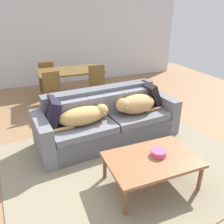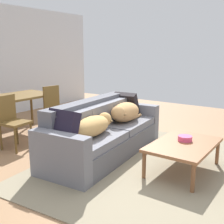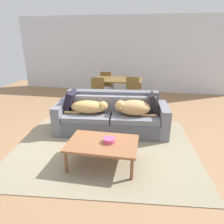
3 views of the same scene
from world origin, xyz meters
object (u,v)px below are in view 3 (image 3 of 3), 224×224
Objects in this scene: bowl_on_coffee_table at (109,140)px; dining_chair_far_left at (107,83)px; dining_chair_near_left at (97,92)px; dog_on_right_cushion at (132,108)px; dining_chair_near_right at (132,93)px; dining_table at (118,81)px; couch at (112,116)px; throw_pillow_by_left_arm at (71,101)px; dog_on_left_cushion at (90,107)px; coffee_table at (103,144)px; throw_pillow_by_right_arm at (154,103)px.

dining_chair_far_left reaches higher than bowl_on_coffee_table.
dining_chair_far_left is at bearing 82.90° from dining_chair_near_left.
dog_on_right_cushion is 0.91× the size of dining_chair_near_right.
dining_chair_near_left is at bearing -130.05° from dining_table.
couch is 2.86× the size of dog_on_right_cushion.
dining_chair_far_left reaches higher than dog_on_right_cushion.
dog_on_right_cushion is 1.38m from throw_pillow_by_left_arm.
dining_chair_near_left reaches higher than couch.
throw_pillow_by_left_arm is at bearing 159.23° from dog_on_left_cushion.
coffee_table is (0.53, -1.12, -0.22)m from dog_on_left_cushion.
dining_chair_near_left is 1.00× the size of dining_chair_far_left.
dining_table is 0.77m from dining_chair_near_right.
bowl_on_coffee_table is at bearing -78.31° from dining_chair_near_left.
dining_table is 1.63× the size of dining_chair_near_left.
dining_chair_near_right is at bearing 72.02° from couch.
dining_chair_near_right reaches higher than couch.
dog_on_left_cushion is at bearing 120.16° from bowl_on_coffee_table.
couch reaches higher than dining_table.
dining_chair_near_right is at bearing -49.93° from dining_table.
dog_on_left_cushion is 2.07× the size of throw_pillow_by_right_arm.
dining_chair_near_left reaches higher than dog_on_left_cushion.
dining_chair_far_left is at bearing 127.37° from dining_table.
dog_on_left_cushion is at bearing -96.94° from dining_table.
throw_pillow_by_right_arm is 2.12m from dining_table.
coffee_table is at bearing -88.98° from dining_chair_near_right.
throw_pillow_by_left_arm is 2.32× the size of bowl_on_coffee_table.
bowl_on_coffee_table is at bearing -83.32° from dining_table.
throw_pillow_by_right_arm is at bearing 124.45° from dining_chair_far_left.
dining_chair_far_left reaches higher than dog_on_left_cushion.
dining_chair_near_right is at bearing -5.95° from dining_chair_near_left.
bowl_on_coffee_table is at bearing 13.81° from coffee_table.
dining_chair_near_right is (0.74, 1.56, -0.06)m from dog_on_left_cushion.
dog_on_right_cushion reaches higher than coffee_table.
dining_table is at bearing 43.41° from dining_chair_near_left.
dog_on_left_cushion is 1.38m from throw_pillow_by_right_arm.
bowl_on_coffee_table is at bearing -108.14° from dog_on_right_cushion.
dining_chair_near_right is (-0.15, 1.50, -0.08)m from dog_on_right_cushion.
coffee_table is 3.29m from dining_table.
dining_chair_near_right is (1.22, 1.43, -0.12)m from throw_pillow_by_left_arm.
bowl_on_coffee_table is at bearing -65.35° from dog_on_left_cushion.
dining_chair_near_left is 1.22m from dining_chair_far_left.
throw_pillow_by_right_arm reaches higher than dog_on_right_cushion.
couch reaches higher than dog_on_left_cushion.
dining_chair_near_right reaches higher than dog_on_right_cushion.
bowl_on_coffee_table is at bearing -86.74° from dining_chair_near_right.
dining_chair_near_right reaches higher than dining_chair_near_left.
throw_pillow_by_right_arm is (1.34, 0.30, 0.06)m from dog_on_left_cushion.
coffee_table is at bearing -85.22° from dining_table.
dog_on_right_cushion is 0.77× the size of coffee_table.
dining_chair_far_left reaches higher than throw_pillow_by_right_arm.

